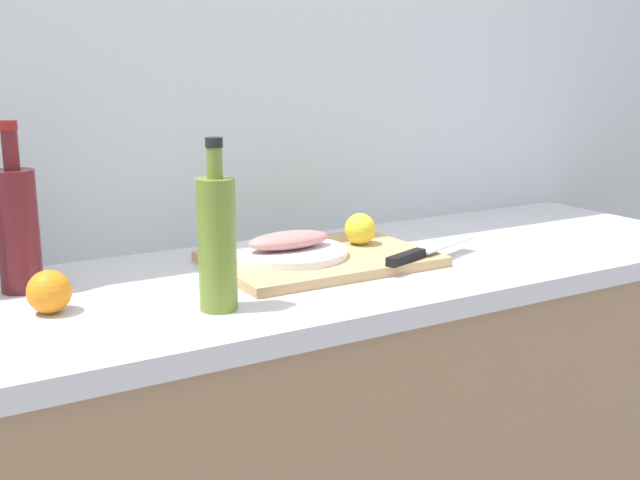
% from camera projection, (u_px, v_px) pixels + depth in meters
% --- Properties ---
extents(back_wall, '(3.20, 0.05, 2.50)m').
position_uv_depth(back_wall, '(237.00, 87.00, 1.72)').
color(back_wall, silver).
rests_on(back_wall, ground_plane).
extents(kitchen_counter, '(2.00, 0.60, 0.90)m').
position_uv_depth(kitchen_counter, '(308.00, 472.00, 1.63)').
color(kitchen_counter, '#9E7A56').
rests_on(kitchen_counter, ground_plane).
extents(cutting_board, '(0.44, 0.32, 0.02)m').
position_uv_depth(cutting_board, '(320.00, 259.00, 1.57)').
color(cutting_board, tan).
rests_on(cutting_board, kitchen_counter).
extents(white_plate, '(0.24, 0.24, 0.01)m').
position_uv_depth(white_plate, '(289.00, 252.00, 1.55)').
color(white_plate, white).
rests_on(white_plate, cutting_board).
extents(fish_fillet, '(0.18, 0.08, 0.04)m').
position_uv_depth(fish_fillet, '(289.00, 240.00, 1.55)').
color(fish_fillet, tan).
rests_on(fish_fillet, white_plate).
extents(chef_knife, '(0.28, 0.12, 0.02)m').
position_uv_depth(chef_knife, '(421.00, 252.00, 1.54)').
color(chef_knife, silver).
rests_on(chef_knife, cutting_board).
extents(lemon_0, '(0.07, 0.07, 0.07)m').
position_uv_depth(lemon_0, '(360.00, 229.00, 1.65)').
color(lemon_0, yellow).
rests_on(lemon_0, cutting_board).
extents(olive_oil_bottle, '(0.06, 0.06, 0.29)m').
position_uv_depth(olive_oil_bottle, '(217.00, 241.00, 1.25)').
color(olive_oil_bottle, olive).
rests_on(olive_oil_bottle, kitchen_counter).
extents(wine_bottle, '(0.07, 0.07, 0.31)m').
position_uv_depth(wine_bottle, '(17.00, 227.00, 1.36)').
color(wine_bottle, '#59191E').
rests_on(wine_bottle, kitchen_counter).
extents(orange_1, '(0.07, 0.07, 0.07)m').
position_uv_depth(orange_1, '(49.00, 292.00, 1.25)').
color(orange_1, orange).
rests_on(orange_1, kitchen_counter).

